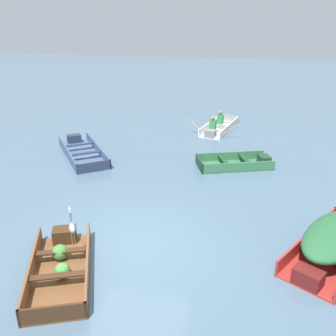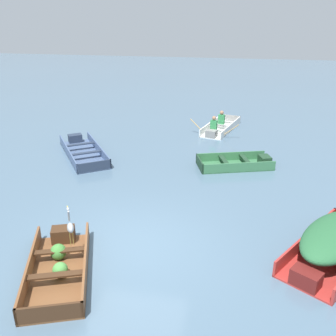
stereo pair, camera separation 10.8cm
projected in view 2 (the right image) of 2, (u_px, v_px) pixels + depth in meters
ground_plane at (131, 246)px, 8.78m from camera, size 80.00×80.00×0.00m
dinghy_wooden_brown_foreground at (59, 263)px, 7.94m from camera, size 2.08×2.99×0.39m
skiff_red_near_moored at (335, 239)px, 8.22m from camera, size 2.73×3.33×0.81m
skiff_green_mid_moored at (238, 163)px, 13.27m from camera, size 2.79×1.87×0.35m
skiff_slate_blue_far_moored at (83, 151)px, 14.47m from camera, size 3.05×3.63×0.36m
rowboat_white_with_crew at (220, 127)px, 17.24m from camera, size 2.23×3.22×0.91m
heron_on_dinghy at (70, 226)px, 7.96m from camera, size 0.30×0.43×0.84m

